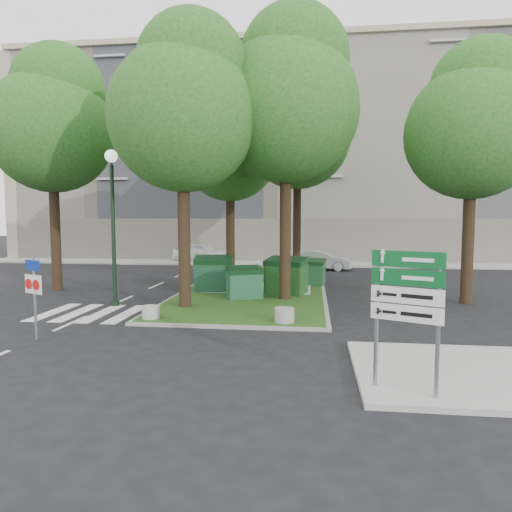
% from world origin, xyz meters
% --- Properties ---
extents(ground, '(120.00, 120.00, 0.00)m').
position_xyz_m(ground, '(0.00, 0.00, 0.00)').
color(ground, black).
rests_on(ground, ground).
extents(median_island, '(6.00, 16.00, 0.12)m').
position_xyz_m(median_island, '(0.50, 8.00, 0.06)').
color(median_island, '#1D4212').
rests_on(median_island, ground).
extents(median_kerb, '(6.30, 16.30, 0.10)m').
position_xyz_m(median_kerb, '(0.50, 8.00, 0.05)').
color(median_kerb, gray).
rests_on(median_kerb, ground).
extents(sidewalk_corner, '(5.00, 4.00, 0.12)m').
position_xyz_m(sidewalk_corner, '(6.50, -3.50, 0.06)').
color(sidewalk_corner, '#999993').
rests_on(sidewalk_corner, ground).
extents(building_sidewalk, '(42.00, 3.00, 0.12)m').
position_xyz_m(building_sidewalk, '(0.00, 18.50, 0.06)').
color(building_sidewalk, '#999993').
rests_on(building_sidewalk, ground).
extents(zebra_crossing, '(5.00, 3.00, 0.01)m').
position_xyz_m(zebra_crossing, '(-3.75, 1.50, 0.01)').
color(zebra_crossing, silver).
rests_on(zebra_crossing, ground).
extents(apartment_building, '(41.00, 12.00, 16.00)m').
position_xyz_m(apartment_building, '(0.00, 26.00, 8.00)').
color(apartment_building, tan).
rests_on(apartment_building, ground).
extents(tree_median_near_left, '(5.20, 5.20, 10.53)m').
position_xyz_m(tree_median_near_left, '(-1.41, 2.56, 7.32)').
color(tree_median_near_left, black).
rests_on(tree_median_near_left, ground).
extents(tree_median_near_right, '(5.60, 5.60, 11.46)m').
position_xyz_m(tree_median_near_right, '(2.09, 4.56, 7.99)').
color(tree_median_near_right, black).
rests_on(tree_median_near_right, ground).
extents(tree_median_mid, '(4.80, 4.80, 9.99)m').
position_xyz_m(tree_median_mid, '(-0.91, 9.06, 6.98)').
color(tree_median_mid, black).
rests_on(tree_median_mid, ground).
extents(tree_median_far, '(5.80, 5.80, 11.93)m').
position_xyz_m(tree_median_far, '(2.29, 12.06, 8.32)').
color(tree_median_far, black).
rests_on(tree_median_far, ground).
extents(tree_street_left, '(5.40, 5.40, 11.00)m').
position_xyz_m(tree_street_left, '(-8.41, 6.06, 7.65)').
color(tree_street_left, black).
rests_on(tree_street_left, ground).
extents(tree_street_right, '(5.00, 5.00, 10.06)m').
position_xyz_m(tree_street_right, '(9.09, 5.06, 6.98)').
color(tree_street_right, black).
rests_on(tree_street_right, ground).
extents(dumpster_a, '(1.81, 1.38, 1.54)m').
position_xyz_m(dumpster_a, '(-1.23, 6.12, 0.86)').
color(dumpster_a, '#0F3921').
rests_on(dumpster_a, median_island).
extents(dumpster_b, '(1.63, 1.40, 1.28)m').
position_xyz_m(dumpster_b, '(0.37, 4.48, 0.73)').
color(dumpster_b, '#134225').
rests_on(dumpster_b, median_island).
extents(dumpster_c, '(1.94, 1.61, 1.55)m').
position_xyz_m(dumpster_c, '(1.97, 5.81, 0.86)').
color(dumpster_c, '#113911').
rests_on(dumpster_c, median_island).
extents(dumpster_d, '(1.48, 1.17, 1.24)m').
position_xyz_m(dumpster_d, '(3.00, 8.51, 0.71)').
color(dumpster_d, '#123C1D').
rests_on(dumpster_d, median_island).
extents(bollard_left, '(0.55, 0.55, 0.39)m').
position_xyz_m(bollard_left, '(-2.06, 0.50, 0.32)').
color(bollard_left, '#ABACA7').
rests_on(bollard_left, median_island).
extents(bollard_right, '(0.61, 0.61, 0.43)m').
position_xyz_m(bollard_right, '(2.23, 0.50, 0.34)').
color(bollard_right, gray).
rests_on(bollard_right, median_island).
extents(bollard_mid, '(0.50, 0.50, 0.36)m').
position_xyz_m(bollard_mid, '(0.66, 5.00, 0.30)').
color(bollard_mid, gray).
rests_on(bollard_mid, median_island).
extents(litter_bin, '(0.36, 0.36, 0.63)m').
position_xyz_m(litter_bin, '(2.91, 12.27, 0.44)').
color(litter_bin, gold).
rests_on(litter_bin, median_island).
extents(street_lamp, '(0.46, 0.46, 5.82)m').
position_xyz_m(street_lamp, '(-4.32, 2.86, 3.66)').
color(street_lamp, black).
rests_on(street_lamp, ground).
extents(traffic_sign_pole, '(0.65, 0.33, 2.34)m').
position_xyz_m(traffic_sign_pole, '(-4.42, -1.96, 1.50)').
color(traffic_sign_pole, slate).
rests_on(traffic_sign_pole, ground).
extents(directional_sign, '(1.22, 0.57, 2.63)m').
position_xyz_m(directional_sign, '(4.80, -4.81, 1.87)').
color(directional_sign, slate).
rests_on(directional_sign, sidewalk_corner).
extents(car_white, '(4.32, 2.00, 1.43)m').
position_xyz_m(car_white, '(-5.08, 19.50, 0.72)').
color(car_white, white).
rests_on(car_white, ground).
extents(car_silver, '(3.88, 1.70, 1.24)m').
position_xyz_m(car_silver, '(3.62, 15.50, 0.62)').
color(car_silver, '#9CA0A4').
rests_on(car_silver, ground).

